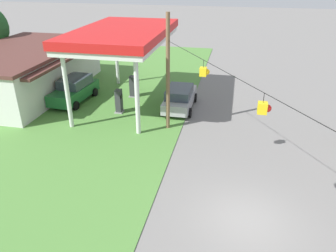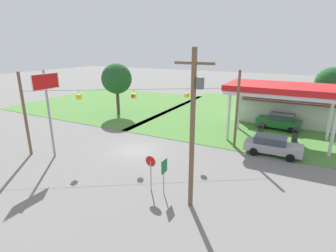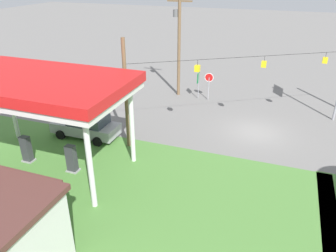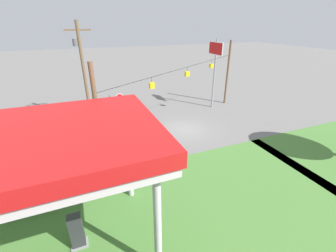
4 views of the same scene
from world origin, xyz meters
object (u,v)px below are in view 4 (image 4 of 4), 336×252
Objects in this scene: gas_station_canopy at (0,153)px; stop_sign_roadside at (120,100)px; stop_sign_overhead at (215,59)px; utility_pole_main at (83,68)px; fuel_pump_near at (77,232)px; car_at_pumps_front at (43,182)px; route_sign at (110,102)px.

stop_sign_roadside is at bearing -113.96° from gas_station_canopy.
utility_pole_main is (13.33, -1.27, -0.29)m from stop_sign_overhead.
fuel_pump_near is 20.54m from stop_sign_overhead.
fuel_pump_near is 4.41m from car_at_pumps_front.
stop_sign_overhead is 13.39m from utility_pole_main.
gas_station_canopy is 1.13× the size of utility_pole_main.
utility_pole_main reaches higher than stop_sign_overhead.
fuel_pump_near is at bearing 41.50° from stop_sign_overhead.
stop_sign_overhead is at bearing 174.57° from utility_pole_main.
route_sign is at bearing -4.48° from stop_sign_overhead.
stop_sign_roadside is (-6.31, -10.09, 0.93)m from car_at_pumps_front.
utility_pole_main is at bearing 173.45° from stop_sign_roadside.
gas_station_canopy is at bearing 69.33° from route_sign.
stop_sign_overhead is 0.81× the size of utility_pole_main.
car_at_pumps_front is (0.00, -4.10, -4.25)m from gas_station_canopy.
car_at_pumps_front is at bearing -89.93° from gas_station_canopy.
utility_pole_main is (-3.30, -10.43, 4.25)m from car_at_pumps_front.
fuel_pump_near is 0.36× the size of car_at_pumps_front.
stop_sign_overhead reaches higher than car_at_pumps_front.
fuel_pump_near is at bearing 83.45° from utility_pole_main.
gas_station_canopy reaches higher than route_sign.
stop_sign_roadside is 10.96m from stop_sign_overhead.
stop_sign_roadside is at bearing -177.85° from route_sign.
stop_sign_roadside is 0.27× the size of utility_pole_main.
route_sign is (11.28, -0.88, -3.71)m from stop_sign_overhead.
route_sign is (-5.34, -14.15, -3.42)m from gas_station_canopy.
fuel_pump_near is at bearing -179.95° from gas_station_canopy.
utility_pole_main is at bearing -102.77° from gas_station_canopy.
route_sign is at bearing -110.67° from gas_station_canopy.
route_sign is at bearing -118.21° from car_at_pumps_front.
gas_station_canopy is 2.18× the size of car_at_pumps_front.
utility_pole_main is (-1.67, -14.53, 4.31)m from fuel_pump_near.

